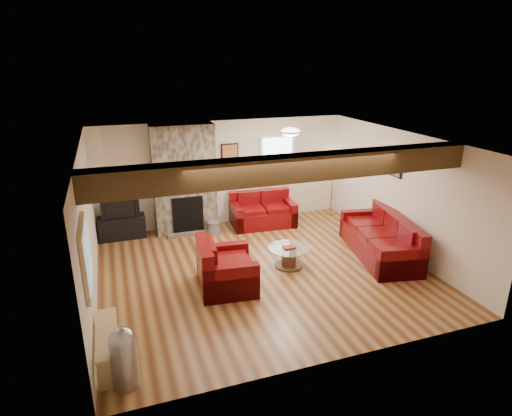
{
  "coord_description": "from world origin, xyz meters",
  "views": [
    {
      "loc": [
        -2.52,
        -6.89,
        3.84
      ],
      "look_at": [
        0.0,
        0.4,
        1.14
      ],
      "focal_mm": 30.0,
      "sensor_mm": 36.0,
      "label": 1
    }
  ],
  "objects": [
    {
      "name": "pine_bench",
      "position": [
        -2.83,
        -1.76,
        0.22
      ],
      "size": [
        0.28,
        1.19,
        0.45
      ],
      "primitive_type": null,
      "color": "tan",
      "rests_on": "floor"
    },
    {
      "name": "television",
      "position": [
        -2.45,
        2.53,
        0.75
      ],
      "size": [
        0.82,
        0.11,
        0.47
      ],
      "primitive_type": "imported",
      "color": "black",
      "rests_on": "tv_cabinet"
    },
    {
      "name": "loveseat",
      "position": [
        0.81,
        2.23,
        0.4
      ],
      "size": [
        1.55,
        0.96,
        0.8
      ],
      "primitive_type": null,
      "rotation": [
        0.0,
        0.0,
        -0.07
      ],
      "color": "#420406",
      "rests_on": "floor"
    },
    {
      "name": "armchair_red",
      "position": [
        -0.81,
        -0.38,
        0.44
      ],
      "size": [
        1.06,
        1.18,
        0.88
      ],
      "primitive_type": null,
      "rotation": [
        0.0,
        0.0,
        1.47
      ],
      "color": "#420406",
      "rests_on": "floor"
    },
    {
      "name": "oak_beam",
      "position": [
        0.0,
        -1.25,
        2.31
      ],
      "size": [
        6.0,
        0.36,
        0.38
      ],
      "primitive_type": "cube",
      "color": "#301F0E",
      "rests_on": "room"
    },
    {
      "name": "ceiling_dome",
      "position": [
        0.9,
        0.9,
        2.44
      ],
      "size": [
        0.4,
        0.4,
        0.18
      ],
      "primitive_type": null,
      "color": "white",
      "rests_on": "room"
    },
    {
      "name": "coffee_table",
      "position": [
        0.54,
        -0.0,
        0.2
      ],
      "size": [
        0.81,
        0.81,
        0.42
      ],
      "color": "#422915",
      "rests_on": "floor"
    },
    {
      "name": "artwork_right",
      "position": [
        2.96,
        0.3,
        1.75
      ],
      "size": [
        0.06,
        0.55,
        0.42
      ],
      "primitive_type": null,
      "color": "black",
      "rests_on": "room"
    },
    {
      "name": "hatch_window",
      "position": [
        -2.96,
        -1.5,
        1.45
      ],
      "size": [
        0.08,
        1.0,
        0.9
      ],
      "primitive_type": null,
      "color": "tan",
      "rests_on": "room"
    },
    {
      "name": "tv_cabinet",
      "position": [
        -2.45,
        2.53,
        0.25
      ],
      "size": [
        1.02,
        0.41,
        0.51
      ],
      "primitive_type": "cube",
      "color": "black",
      "rests_on": "floor"
    },
    {
      "name": "coal_bucket",
      "position": [
        -0.45,
        2.08,
        0.16
      ],
      "size": [
        0.34,
        0.34,
        0.32
      ],
      "primitive_type": null,
      "color": "gray",
      "rests_on": "floor"
    },
    {
      "name": "back_window",
      "position": [
        1.35,
        2.71,
        1.55
      ],
      "size": [
        0.9,
        0.08,
        1.1
      ],
      "primitive_type": null,
      "color": "white",
      "rests_on": "room"
    },
    {
      "name": "floor_lamp",
      "position": [
        2.8,
        2.47,
        1.41
      ],
      "size": [
        0.42,
        0.42,
        1.65
      ],
      "color": "#B18D49",
      "rests_on": "floor"
    },
    {
      "name": "chimney_breast",
      "position": [
        -1.0,
        2.49,
        1.22
      ],
      "size": [
        1.4,
        0.67,
        2.5
      ],
      "color": "#342F28",
      "rests_on": "floor"
    },
    {
      "name": "pedal_bin",
      "position": [
        -2.64,
        -2.31,
        0.41
      ],
      "size": [
        0.38,
        0.38,
        0.82
      ],
      "primitive_type": null,
      "rotation": [
        0.0,
        0.0,
        -0.19
      ],
      "color": "#9E9EA2",
      "rests_on": "floor"
    },
    {
      "name": "room",
      "position": [
        0.0,
        0.0,
        1.25
      ],
      "size": [
        8.0,
        8.0,
        8.0
      ],
      "color": "#5D3218",
      "rests_on": "ground"
    },
    {
      "name": "sofa_three",
      "position": [
        2.48,
        -0.15,
        0.43
      ],
      "size": [
        1.35,
        2.37,
        0.86
      ],
      "primitive_type": null,
      "rotation": [
        0.0,
        0.0,
        -1.77
      ],
      "color": "#420406",
      "rests_on": "floor"
    },
    {
      "name": "artwork_back",
      "position": [
        0.15,
        2.71,
        1.7
      ],
      "size": [
        0.42,
        0.06,
        0.52
      ],
      "primitive_type": null,
      "color": "black",
      "rests_on": "room"
    }
  ]
}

